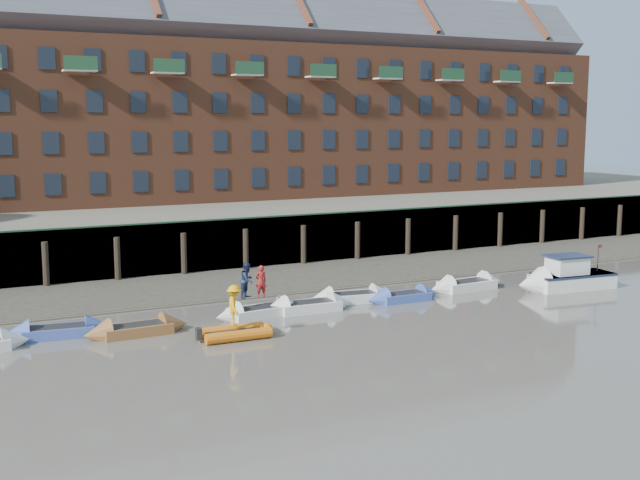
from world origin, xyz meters
TOP-DOWN VIEW (x-y plane):
  - ground at (0.00, 0.00)m, footprint 220.00×220.00m
  - foreshore at (0.00, 18.00)m, footprint 110.00×8.00m
  - mud_band at (0.00, 14.60)m, footprint 110.00×1.60m
  - river_wall at (-0.00, 22.38)m, footprint 110.00×1.23m
  - bank_terrace at (0.00, 36.00)m, footprint 110.00×28.00m
  - apartment_terrace at (-0.00, 36.99)m, footprint 80.60×15.56m
  - rowboat_1 at (-10.99, 10.68)m, footprint 4.76×1.85m
  - rowboat_2 at (-7.84, 9.49)m, footprint 4.71×1.57m
  - rowboat_3 at (-1.72, 10.19)m, footprint 4.77×1.88m
  - rowboat_4 at (0.81, 10.09)m, footprint 4.85×1.50m
  - rowboat_5 at (3.73, 10.95)m, footprint 4.86×1.98m
  - rowboat_6 at (6.25, 9.96)m, footprint 4.29×1.26m
  - rowboat_7 at (10.92, 10.78)m, footprint 5.08×1.78m
  - rib_tender at (-4.02, 7.03)m, footprint 3.22×1.58m
  - motor_launch at (15.44, 8.55)m, footprint 6.05×2.45m
  - person_rower_a at (-1.62, 10.28)m, footprint 0.57×0.38m
  - person_rower_b at (-2.24, 10.46)m, footprint 1.07×1.05m
  - person_rib_crew at (-4.13, 7.11)m, footprint 0.93×1.30m

SIDE VIEW (x-z plane):
  - ground at x=0.00m, z-range 0.00..0.00m
  - foreshore at x=0.00m, z-range -0.25..0.25m
  - mud_band at x=0.00m, z-range -0.05..0.05m
  - rowboat_6 at x=6.25m, z-range -0.40..0.84m
  - rowboat_1 at x=-10.99m, z-range -0.44..0.91m
  - rowboat_3 at x=-1.72m, z-range -0.44..0.91m
  - rowboat_2 at x=-7.84m, z-range -0.44..0.91m
  - rib_tender at x=-4.02m, z-range -0.04..0.52m
  - rowboat_5 at x=3.73m, z-range -0.44..0.93m
  - rowboat_4 at x=0.81m, z-range -0.45..0.95m
  - rowboat_7 at x=10.92m, z-range -0.47..0.98m
  - motor_launch at x=15.44m, z-range -0.60..1.84m
  - person_rib_crew at x=-4.13m, z-range 0.52..2.34m
  - river_wall at x=0.00m, z-range -0.06..3.24m
  - bank_terrace at x=0.00m, z-range 0.00..3.20m
  - person_rower_a at x=-1.62m, z-range 0.91..2.47m
  - person_rower_b at x=-2.24m, z-range 0.91..2.64m
  - apartment_terrace at x=0.00m, z-range 2.34..23.31m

